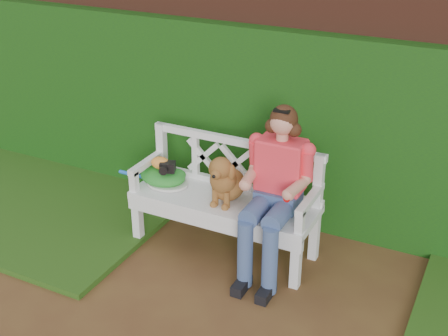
% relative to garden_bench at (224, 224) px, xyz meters
% --- Properties ---
extents(brick_wall, '(10.00, 0.30, 2.20)m').
position_rel_garden_bench_xyz_m(brick_wall, '(0.46, 0.93, 0.86)').
color(brick_wall, '#5C2D1F').
rests_on(brick_wall, ground).
extents(ivy_hedge, '(10.00, 0.18, 1.70)m').
position_rel_garden_bench_xyz_m(ivy_hedge, '(0.46, 0.71, 0.61)').
color(ivy_hedge, '#1B540E').
rests_on(ivy_hedge, ground).
extents(grass_left, '(2.60, 2.00, 0.05)m').
position_rel_garden_bench_xyz_m(grass_left, '(-1.94, -0.07, -0.21)').
color(grass_left, '#2B5419').
rests_on(grass_left, ground).
extents(garden_bench, '(1.61, 0.69, 0.48)m').
position_rel_garden_bench_xyz_m(garden_bench, '(0.00, 0.00, 0.00)').
color(garden_bench, white).
rests_on(garden_bench, ground).
extents(seated_woman, '(0.57, 0.74, 1.27)m').
position_rel_garden_bench_xyz_m(seated_woman, '(0.46, -0.02, 0.39)').
color(seated_woman, '#ED3B3C').
rests_on(seated_woman, ground).
extents(dog, '(0.41, 0.46, 0.42)m').
position_rel_garden_bench_xyz_m(dog, '(0.03, -0.02, 0.45)').
color(dog, '#A9752A').
rests_on(dog, garden_bench).
extents(tennis_racket, '(0.75, 0.48, 0.03)m').
position_rel_garden_bench_xyz_m(tennis_racket, '(-0.56, 0.00, 0.26)').
color(tennis_racket, white).
rests_on(tennis_racket, garden_bench).
extents(green_bag, '(0.48, 0.42, 0.13)m').
position_rel_garden_bench_xyz_m(green_bag, '(-0.57, 0.01, 0.31)').
color(green_bag, '#1B7317').
rests_on(green_bag, garden_bench).
extents(camera_item, '(0.15, 0.13, 0.08)m').
position_rel_garden_bench_xyz_m(camera_item, '(-0.51, -0.01, 0.42)').
color(camera_item, black).
rests_on(camera_item, green_bag).
extents(baseball_glove, '(0.19, 0.16, 0.10)m').
position_rel_garden_bench_xyz_m(baseball_glove, '(-0.59, 0.01, 0.43)').
color(baseball_glove, orange).
rests_on(baseball_glove, green_bag).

